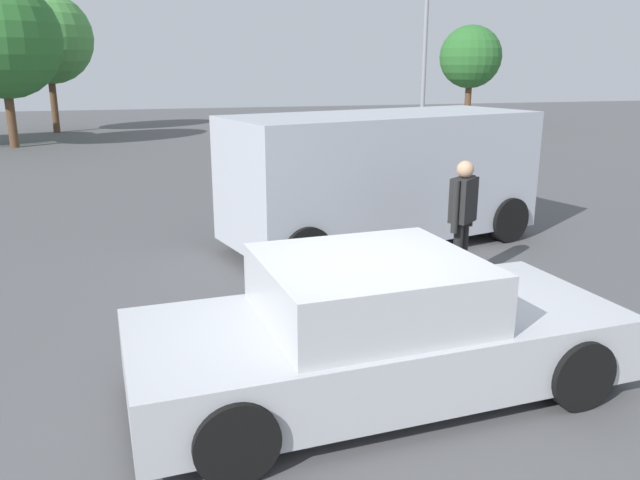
{
  "coord_description": "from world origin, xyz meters",
  "views": [
    {
      "loc": [
        -1.74,
        -5.09,
        2.91
      ],
      "look_at": [
        0.17,
        1.91,
        0.9
      ],
      "focal_mm": 35.7,
      "sensor_mm": 36.0,
      "label": 1
    }
  ],
  "objects": [
    {
      "name": "pedestrian",
      "position": [
        2.33,
        2.49,
        1.0
      ],
      "size": [
        0.47,
        0.43,
        1.68
      ],
      "rotation": [
        0.0,
        0.0,
        2.22
      ],
      "color": "black",
      "rests_on": "ground_plane"
    },
    {
      "name": "sedan_foreground",
      "position": [
        0.15,
        -0.09,
        0.59
      ],
      "size": [
        4.55,
        2.22,
        1.28
      ],
      "rotation": [
        0.0,
        0.0,
        0.07
      ],
      "color": "#B7BABF",
      "rests_on": "ground_plane"
    },
    {
      "name": "light_post_near",
      "position": [
        7.04,
        14.37,
        4.47
      ],
      "size": [
        0.44,
        0.44,
        6.62
      ],
      "color": "gray",
      "rests_on": "ground_plane"
    },
    {
      "name": "tree_far_right",
      "position": [
        14.08,
        24.51,
        3.26
      ],
      "size": [
        3.04,
        3.04,
        4.79
      ],
      "color": "brown",
      "rests_on": "ground_plane"
    },
    {
      "name": "tree_back_right",
      "position": [
        -6.34,
        20.15,
        3.74
      ],
      "size": [
        4.08,
        4.08,
        5.79
      ],
      "color": "brown",
      "rests_on": "ground_plane"
    },
    {
      "name": "tree_back_left",
      "position": [
        -5.5,
        25.42,
        3.98
      ],
      "size": [
        3.83,
        3.83,
        5.9
      ],
      "color": "brown",
      "rests_on": "ground_plane"
    },
    {
      "name": "ground_plane",
      "position": [
        0.0,
        0.0,
        0.0
      ],
      "size": [
        80.0,
        80.0,
        0.0
      ],
      "primitive_type": "plane",
      "color": "#515154"
    },
    {
      "name": "van_white",
      "position": [
        1.95,
        4.56,
        1.17
      ],
      "size": [
        5.44,
        3.25,
        2.15
      ],
      "rotation": [
        0.0,
        0.0,
        0.26
      ],
      "color": "#B2B7C1",
      "rests_on": "ground_plane"
    }
  ]
}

